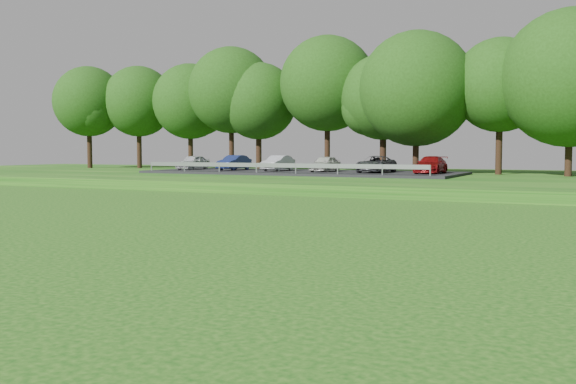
% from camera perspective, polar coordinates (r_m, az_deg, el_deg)
% --- Properties ---
extents(parking_lot, '(24.00, 9.00, 1.38)m').
position_cam_1_polar(parking_lot, '(48.70, 1.76, 2.17)').
color(parking_lot, black).
rests_on(parking_lot, berm).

